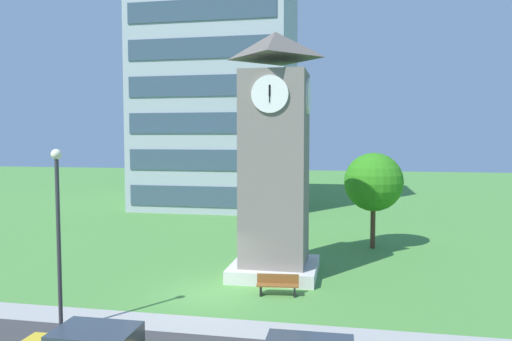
% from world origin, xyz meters
% --- Properties ---
extents(ground_plane, '(160.00, 160.00, 0.00)m').
position_xyz_m(ground_plane, '(0.00, 0.00, 0.00)').
color(ground_plane, '#4C893D').
extents(kerb_strip, '(120.00, 1.60, 0.01)m').
position_xyz_m(kerb_strip, '(0.00, -3.48, 0.00)').
color(kerb_strip, '#9E9E99').
rests_on(kerb_strip, ground).
extents(office_building, '(14.37, 10.89, 28.80)m').
position_xyz_m(office_building, '(-6.83, 25.96, 14.40)').
color(office_building, '#9EA8B2').
rests_on(office_building, ground).
extents(clock_tower, '(4.15, 4.15, 11.77)m').
position_xyz_m(clock_tower, '(2.26, 3.39, 5.31)').
color(clock_tower, slate).
rests_on(clock_tower, ground).
extents(park_bench, '(1.84, 0.66, 0.88)m').
position_xyz_m(park_bench, '(2.85, 0.36, 0.46)').
color(park_bench, brown).
rests_on(park_bench, ground).
extents(street_lamp, '(0.36, 0.36, 6.35)m').
position_xyz_m(street_lamp, '(-4.04, -4.85, 3.90)').
color(street_lamp, '#333338').
rests_on(street_lamp, ground).
extents(tree_streetside, '(3.55, 3.55, 5.83)m').
position_xyz_m(tree_streetside, '(7.27, 10.24, 4.04)').
color(tree_streetside, '#513823').
rests_on(tree_streetside, ground).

